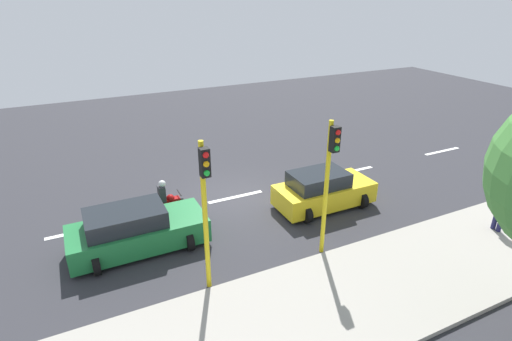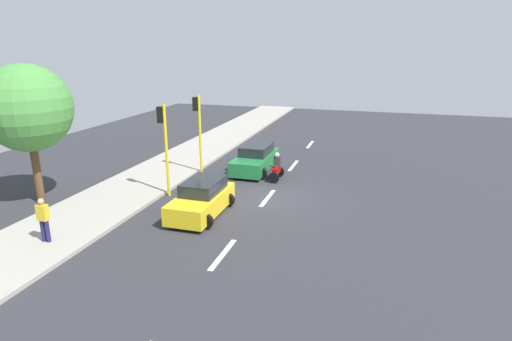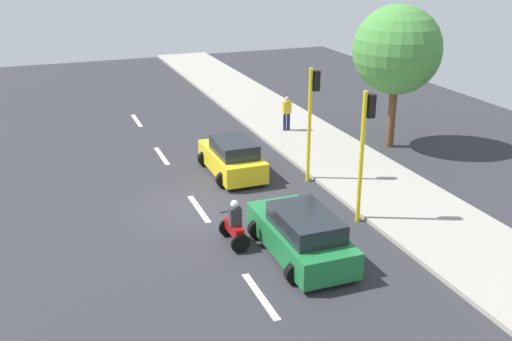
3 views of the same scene
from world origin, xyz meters
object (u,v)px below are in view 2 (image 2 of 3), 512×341
at_px(street_tree_south, 27,108).
at_px(car_green, 255,159).
at_px(pedestrian_near_signal, 43,219).
at_px(motorcycle, 277,169).
at_px(car_yellow_cab, 202,199).
at_px(traffic_light_corner, 164,137).
at_px(traffic_light_midblock, 198,123).

bearing_deg(street_tree_south, car_green, -135.82).
relative_size(pedestrian_near_signal, street_tree_south, 0.26).
bearing_deg(street_tree_south, motorcycle, -146.28).
height_order(car_yellow_cab, traffic_light_corner, traffic_light_corner).
relative_size(car_yellow_cab, car_green, 0.88).
distance_m(pedestrian_near_signal, traffic_light_corner, 6.64).
height_order(car_yellow_cab, pedestrian_near_signal, pedestrian_near_signal).
relative_size(car_green, pedestrian_near_signal, 2.61).
height_order(motorcycle, street_tree_south, street_tree_south).
height_order(car_green, traffic_light_midblock, traffic_light_midblock).
bearing_deg(car_yellow_cab, motorcycle, -108.26).
height_order(pedestrian_near_signal, street_tree_south, street_tree_south).
xyz_separation_m(pedestrian_near_signal, traffic_light_midblock, (-1.68, -10.07, 1.87)).
xyz_separation_m(traffic_light_corner, street_tree_south, (5.29, 2.54, 1.50)).
bearing_deg(traffic_light_midblock, street_tree_south, 50.70).
height_order(car_green, motorcycle, motorcycle).
bearing_deg(traffic_light_corner, car_yellow_cab, 146.54).
bearing_deg(car_yellow_cab, street_tree_south, 5.76).
height_order(traffic_light_corner, street_tree_south, street_tree_south).
distance_m(traffic_light_corner, street_tree_south, 6.05).
height_order(pedestrian_near_signal, traffic_light_corner, traffic_light_corner).
bearing_deg(motorcycle, car_yellow_cab, 71.74).
distance_m(car_green, traffic_light_midblock, 3.95).
relative_size(car_yellow_cab, traffic_light_corner, 0.86).
relative_size(traffic_light_corner, traffic_light_midblock, 1.00).
relative_size(motorcycle, pedestrian_near_signal, 0.91).
bearing_deg(street_tree_south, traffic_light_corner, -154.32).
distance_m(pedestrian_near_signal, street_tree_south, 6.12).
xyz_separation_m(car_yellow_cab, street_tree_south, (7.92, 0.80, 3.72)).
xyz_separation_m(motorcycle, traffic_light_midblock, (4.54, 0.10, 2.29)).
relative_size(car_yellow_cab, pedestrian_near_signal, 2.30).
relative_size(pedestrian_near_signal, traffic_light_corner, 0.38).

